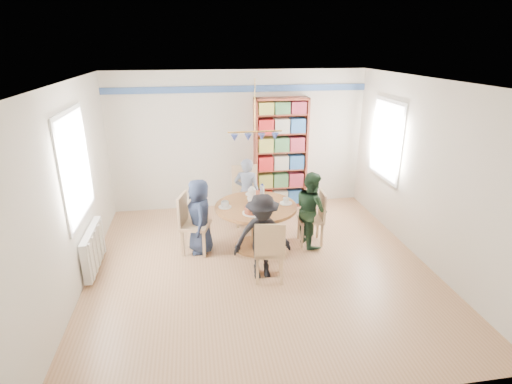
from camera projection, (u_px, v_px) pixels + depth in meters
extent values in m
plane|color=tan|center=(260.00, 266.00, 6.01)|extent=(5.00, 5.00, 0.00)
plane|color=white|center=(261.00, 81.00, 5.07)|extent=(5.00, 5.00, 0.00)
plane|color=beige|center=(239.00, 141.00, 7.85)|extent=(5.00, 0.00, 5.00)
plane|color=beige|center=(313.00, 281.00, 3.23)|extent=(5.00, 0.00, 5.00)
plane|color=beige|center=(71.00, 192.00, 5.17)|extent=(0.00, 5.00, 5.00)
plane|color=beige|center=(427.00, 173.00, 5.91)|extent=(0.00, 5.00, 5.00)
cube|color=navy|center=(238.00, 89.00, 7.48)|extent=(5.00, 0.02, 0.12)
cube|color=white|center=(75.00, 167.00, 5.36)|extent=(0.03, 1.32, 1.52)
cube|color=white|center=(77.00, 167.00, 5.37)|extent=(0.01, 1.20, 1.40)
cube|color=white|center=(387.00, 140.00, 7.04)|extent=(0.03, 1.12, 1.42)
cube|color=white|center=(386.00, 140.00, 7.04)|extent=(0.01, 1.00, 1.30)
cylinder|color=gold|center=(255.00, 106.00, 5.66)|extent=(0.01, 0.01, 0.75)
cylinder|color=gold|center=(255.00, 132.00, 5.79)|extent=(0.80, 0.02, 0.02)
cone|color=#394BA1|center=(234.00, 138.00, 5.78)|extent=(0.11, 0.11, 0.10)
cone|color=#394BA1|center=(248.00, 137.00, 5.81)|extent=(0.11, 0.11, 0.10)
cone|color=#394BA1|center=(262.00, 137.00, 5.84)|extent=(0.11, 0.11, 0.10)
cone|color=#394BA1|center=(275.00, 136.00, 5.87)|extent=(0.11, 0.11, 0.10)
cube|color=silver|center=(93.00, 249.00, 5.81)|extent=(0.10, 1.00, 0.60)
cube|color=silver|center=(92.00, 262.00, 5.45)|extent=(0.02, 0.06, 0.56)
cube|color=silver|center=(95.00, 255.00, 5.63)|extent=(0.02, 0.06, 0.56)
cube|color=silver|center=(98.00, 248.00, 5.82)|extent=(0.02, 0.06, 0.56)
cube|color=silver|center=(100.00, 242.00, 6.00)|extent=(0.02, 0.06, 0.56)
cube|color=silver|center=(103.00, 236.00, 6.19)|extent=(0.02, 0.06, 0.56)
cylinder|color=brown|center=(256.00, 207.00, 6.32)|extent=(1.30, 1.30, 0.05)
cylinder|color=brown|center=(256.00, 228.00, 6.45)|extent=(0.16, 0.16, 0.70)
cylinder|color=brown|center=(256.00, 246.00, 6.57)|extent=(0.70, 0.70, 0.04)
cube|color=tan|center=(195.00, 225.00, 6.30)|extent=(0.53, 0.53, 0.05)
cube|color=tan|center=(182.00, 210.00, 6.23)|extent=(0.16, 0.42, 0.51)
cube|color=tan|center=(204.00, 245.00, 6.20)|extent=(0.05, 0.05, 0.44)
cube|color=tan|center=(209.00, 235.00, 6.52)|extent=(0.05, 0.05, 0.44)
cube|color=tan|center=(183.00, 243.00, 6.24)|extent=(0.05, 0.05, 0.44)
cube|color=tan|center=(189.00, 233.00, 6.56)|extent=(0.05, 0.05, 0.44)
cube|color=tan|center=(311.00, 219.00, 6.59)|extent=(0.43, 0.43, 0.05)
cube|color=tan|center=(322.00, 206.00, 6.52)|extent=(0.07, 0.40, 0.48)
cube|color=tan|center=(299.00, 227.00, 6.81)|extent=(0.04, 0.04, 0.41)
cube|color=tan|center=(302.00, 236.00, 6.51)|extent=(0.04, 0.04, 0.41)
cube|color=tan|center=(317.00, 227.00, 6.83)|extent=(0.04, 0.04, 0.41)
cube|color=tan|center=(322.00, 235.00, 6.53)|extent=(0.04, 0.04, 0.41)
cube|color=tan|center=(246.00, 198.00, 7.31)|extent=(0.48, 0.48, 0.06)
cube|color=tan|center=(244.00, 180.00, 7.40)|extent=(0.47, 0.06, 0.56)
cube|color=tan|center=(238.00, 216.00, 7.19)|extent=(0.05, 0.05, 0.48)
cube|color=tan|center=(258.00, 214.00, 7.26)|extent=(0.05, 0.05, 0.48)
cube|color=tan|center=(235.00, 208.00, 7.54)|extent=(0.05, 0.05, 0.48)
cube|color=tan|center=(255.00, 206.00, 7.61)|extent=(0.05, 0.05, 0.48)
cube|color=tan|center=(269.00, 251.00, 5.56)|extent=(0.48, 0.48, 0.05)
cube|color=tan|center=(270.00, 241.00, 5.30)|extent=(0.41, 0.11, 0.49)
cube|color=tan|center=(280.00, 259.00, 5.80)|extent=(0.05, 0.05, 0.42)
cube|color=tan|center=(258.00, 259.00, 5.80)|extent=(0.05, 0.05, 0.42)
cube|color=tan|center=(282.00, 271.00, 5.49)|extent=(0.05, 0.05, 0.42)
cube|color=tan|center=(257.00, 271.00, 5.49)|extent=(0.05, 0.05, 0.42)
imported|color=#192137|center=(200.00, 216.00, 6.26)|extent=(0.44, 0.62, 1.21)
imported|color=black|center=(311.00, 209.00, 6.49)|extent=(0.57, 0.68, 1.25)
imported|color=gray|center=(247.00, 192.00, 7.21)|extent=(0.53, 0.43, 1.26)
imported|color=black|center=(262.00, 237.00, 5.55)|extent=(0.82, 0.49, 1.26)
cube|color=maroon|center=(256.00, 155.00, 7.84)|extent=(0.04, 0.31, 2.19)
cube|color=maroon|center=(305.00, 153.00, 7.99)|extent=(0.04, 0.31, 2.19)
cube|color=maroon|center=(282.00, 99.00, 7.54)|extent=(1.04, 0.31, 0.04)
cube|color=maroon|center=(279.00, 203.00, 8.29)|extent=(1.04, 0.31, 0.06)
cube|color=maroon|center=(279.00, 152.00, 8.05)|extent=(1.04, 0.02, 2.19)
cube|color=maroon|center=(280.00, 186.00, 8.15)|extent=(0.98, 0.29, 0.03)
cube|color=maroon|center=(280.00, 169.00, 8.02)|extent=(0.98, 0.29, 0.03)
cube|color=maroon|center=(281.00, 151.00, 7.90)|extent=(0.98, 0.29, 0.03)
cube|color=maroon|center=(281.00, 133.00, 7.77)|extent=(0.98, 0.29, 0.03)
cube|color=maroon|center=(281.00, 114.00, 7.64)|extent=(0.98, 0.29, 0.03)
cube|color=maroon|center=(265.00, 197.00, 8.16)|extent=(0.29, 0.23, 0.27)
cube|color=beige|center=(280.00, 196.00, 8.21)|extent=(0.29, 0.23, 0.27)
cube|color=#26518C|center=(295.00, 195.00, 8.26)|extent=(0.29, 0.23, 0.27)
cube|color=#B2B247|center=(265.00, 180.00, 8.03)|extent=(0.29, 0.23, 0.27)
cube|color=#38653B|center=(280.00, 179.00, 8.08)|extent=(0.29, 0.23, 0.27)
cube|color=maroon|center=(295.00, 179.00, 8.13)|extent=(0.29, 0.23, 0.27)
cube|color=maroon|center=(265.00, 163.00, 7.91)|extent=(0.29, 0.23, 0.27)
cube|color=beige|center=(281.00, 162.00, 7.95)|extent=(0.29, 0.23, 0.27)
cube|color=#26518C|center=(296.00, 161.00, 8.00)|extent=(0.29, 0.23, 0.27)
cube|color=#B2B247|center=(265.00, 145.00, 7.78)|extent=(0.29, 0.23, 0.27)
cube|color=#38653B|center=(281.00, 144.00, 7.82)|extent=(0.29, 0.23, 0.27)
cube|color=maroon|center=(296.00, 143.00, 7.87)|extent=(0.29, 0.23, 0.27)
cube|color=maroon|center=(265.00, 126.00, 7.65)|extent=(0.29, 0.23, 0.27)
cube|color=beige|center=(281.00, 126.00, 7.70)|extent=(0.29, 0.23, 0.27)
cube|color=#26518C|center=(297.00, 125.00, 7.74)|extent=(0.29, 0.23, 0.27)
cube|color=#B2B247|center=(266.00, 108.00, 7.53)|extent=(0.29, 0.23, 0.23)
cube|color=#38653B|center=(282.00, 108.00, 7.58)|extent=(0.29, 0.23, 0.23)
cube|color=maroon|center=(298.00, 107.00, 7.62)|extent=(0.29, 0.23, 0.23)
cylinder|color=white|center=(252.00, 196.00, 6.34)|extent=(0.12, 0.12, 0.24)
sphere|color=white|center=(252.00, 189.00, 6.29)|extent=(0.09, 0.09, 0.09)
cylinder|color=silver|center=(262.00, 194.00, 6.39)|extent=(0.07, 0.07, 0.29)
cylinder|color=#394BA1|center=(262.00, 185.00, 6.34)|extent=(0.03, 0.03, 0.03)
cylinder|color=white|center=(256.00, 198.00, 6.58)|extent=(0.31, 0.31, 0.01)
cylinder|color=brown|center=(256.00, 195.00, 6.56)|extent=(0.24, 0.24, 0.09)
cylinder|color=white|center=(252.00, 213.00, 6.01)|extent=(0.31, 0.31, 0.01)
cylinder|color=brown|center=(252.00, 210.00, 5.99)|extent=(0.24, 0.24, 0.09)
cylinder|color=white|center=(225.00, 207.00, 6.24)|extent=(0.20, 0.20, 0.01)
imported|color=white|center=(225.00, 204.00, 6.22)|extent=(0.13, 0.13, 0.10)
cylinder|color=white|center=(286.00, 203.00, 6.38)|extent=(0.20, 0.20, 0.01)
imported|color=white|center=(286.00, 201.00, 6.37)|extent=(0.10, 0.10, 0.09)
cylinder|color=white|center=(251.00, 194.00, 6.76)|extent=(0.20, 0.20, 0.01)
imported|color=white|center=(251.00, 192.00, 6.75)|extent=(0.13, 0.13, 0.10)
cylinder|color=white|center=(261.00, 217.00, 5.86)|extent=(0.20, 0.20, 0.01)
imported|color=white|center=(261.00, 215.00, 5.84)|extent=(0.10, 0.10, 0.09)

